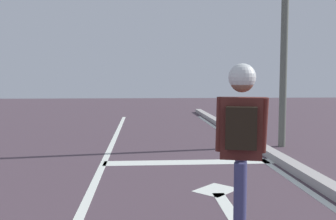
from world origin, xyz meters
The scene contains 7 objects.
lane_line_center centered at (-0.02, 6.00, 0.00)m, with size 0.12×20.00×0.01m, color silver.
lane_line_curbside centered at (2.99, 6.00, 0.00)m, with size 0.12×20.00×0.01m, color silver.
stop_bar centered at (1.56, 7.66, 0.00)m, with size 3.16×0.40×0.01m, color silver.
lane_arrow_stem centered at (1.72, 5.03, 0.00)m, with size 0.16×1.40×0.01m, color silver.
lane_arrow_head centered at (1.72, 5.88, 0.00)m, with size 0.56×0.44×0.01m, color silver.
curb_strip centered at (3.24, 6.00, 0.07)m, with size 0.24×24.00×0.14m, color #A59F9C.
skater centered at (1.57, 3.98, 1.10)m, with size 0.44×0.61×1.62m.
Camera 1 is at (0.69, 0.67, 1.57)m, focal length 41.11 mm.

